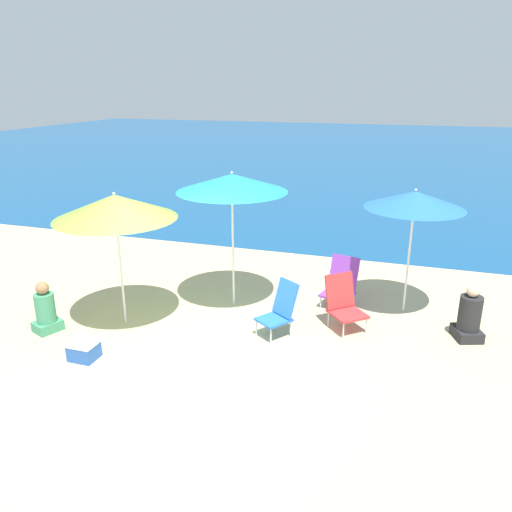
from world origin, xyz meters
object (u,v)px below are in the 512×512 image
Objects in this scene: person_seated_near at (469,317)px; person_seated_far at (46,311)px; beach_umbrella_lime at (115,207)px; seagull at (335,270)px; beach_umbrella_teal at (232,183)px; beach_chair_purple at (341,283)px; beach_umbrella_blue at (415,200)px; beach_chair_red at (344,302)px; cooler_box at (84,350)px; beach_chair_blue at (280,309)px.

person_seated_near is 6.46m from person_seated_far.
seagull is at bearing 46.25° from beach_umbrella_lime.
beach_umbrella_teal is 2.75× the size of beach_chair_purple.
beach_umbrella_lime is at bearing 55.64° from person_seated_far.
person_seated_far is (-0.98, -0.65, -1.57)m from beach_umbrella_lime.
beach_umbrella_teal is at bearing -147.65° from beach_chair_purple.
seagull is (-1.38, 1.24, -1.78)m from beach_umbrella_blue.
person_seated_near is (2.02, -0.66, -0.05)m from beach_chair_purple.
beach_chair_red is 1.03× the size of person_seated_far.
seagull is (1.47, 1.85, -2.00)m from beach_umbrella_teal.
beach_chair_purple is 4.83m from person_seated_far.
beach_umbrella_blue is at bearing 3.39° from beach_chair_red.
beach_chair_red is (1.94, -0.29, -1.72)m from beach_umbrella_teal.
beach_umbrella_teal is 2.61m from beach_chair_red.
beach_chair_red is at bearing -135.17° from beach_umbrella_blue.
beach_umbrella_teal is 2.84× the size of person_seated_far.
beach_umbrella_blue reaches higher than seagull.
person_seated_far is (-4.36, -1.55, -0.08)m from beach_chair_red.
seagull is (-2.33, 1.95, -0.21)m from person_seated_near.
person_seated_far is at bearing -155.10° from beach_umbrella_blue.
beach_chair_red is 4.63m from person_seated_far.
seagull is (3.89, 3.68, -0.20)m from person_seated_far.
beach_umbrella_blue is at bearing 47.29° from person_seated_far.
beach_chair_red is at bearing 32.39° from cooler_box.
person_seated_far is 3.05× the size of seagull.
beach_chair_blue is (1.06, -0.83, -1.72)m from beach_umbrella_teal.
cooler_box is 1.40× the size of seagull.
beach_chair_purple is 2.13m from person_seated_near.
person_seated_near is at bearing -35.72° from beach_chair_red.
cooler_box is at bearing -119.64° from beach_umbrella_teal.
beach_umbrella_blue is at bearing 12.05° from beach_umbrella_teal.
person_seated_far is (-2.42, -1.84, -1.80)m from beach_umbrella_teal.
beach_umbrella_lime is 2.45× the size of person_seated_near.
beach_chair_red is 1.86m from person_seated_near.
person_seated_far is at bearing -135.34° from beach_chair_purple.
beach_chair_red is (3.38, 0.90, -1.49)m from beach_umbrella_lime.
cooler_box is at bearing 170.95° from beach_chair_red.
beach_umbrella_lime is at bearing -157.21° from beach_umbrella_blue.
beach_chair_blue is at bearing 38.57° from person_seated_far.
beach_umbrella_teal reaches higher than beach_umbrella_blue.
beach_umbrella_blue reaches higher than person_seated_near.
beach_umbrella_teal is 4.20m from person_seated_near.
person_seated_far is 1.21m from cooler_box.
seagull is (2.91, 3.04, -1.77)m from beach_umbrella_lime.
beach_umbrella_blue is 2.57× the size of person_seated_far.
beach_chair_purple is 1.01× the size of beach_chair_red.
beach_umbrella_blue is 1.97m from beach_chair_red.
beach_chair_purple is at bearing 142.52° from person_seated_near.
beach_chair_purple is 1.01× the size of beach_chair_blue.
cooler_box is at bearing -112.46° from beach_chair_blue.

